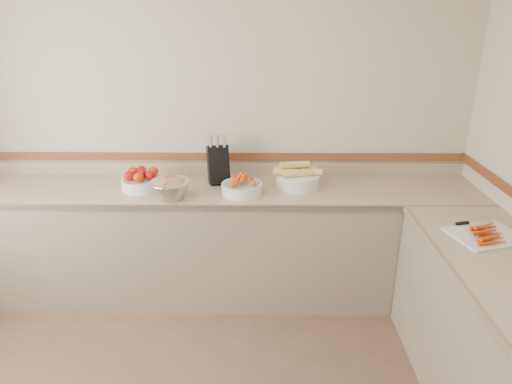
{
  "coord_description": "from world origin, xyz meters",
  "views": [
    {
      "loc": [
        0.38,
        -1.48,
        2.12
      ],
      "look_at": [
        0.35,
        1.35,
        1.0
      ],
      "focal_mm": 32.0,
      "sensor_mm": 36.0,
      "label": 1
    }
  ],
  "objects_px": {
    "knife_block": "(218,163)",
    "rhubarb_bowl": "(171,188)",
    "tomato_bowl": "(142,180)",
    "cutting_board": "(487,235)",
    "corn_bowl": "(297,178)",
    "cherry_tomato_bowl": "(242,187)"
  },
  "relations": [
    {
      "from": "tomato_bowl",
      "to": "corn_bowl",
      "type": "relative_size",
      "value": 0.83
    },
    {
      "from": "rhubarb_bowl",
      "to": "tomato_bowl",
      "type": "bearing_deg",
      "value": 141.54
    },
    {
      "from": "tomato_bowl",
      "to": "corn_bowl",
      "type": "height_order",
      "value": "corn_bowl"
    },
    {
      "from": "cherry_tomato_bowl",
      "to": "knife_block",
      "type": "bearing_deg",
      "value": 128.37
    },
    {
      "from": "tomato_bowl",
      "to": "cutting_board",
      "type": "bearing_deg",
      "value": -19.25
    },
    {
      "from": "cutting_board",
      "to": "corn_bowl",
      "type": "bearing_deg",
      "value": 142.15
    },
    {
      "from": "tomato_bowl",
      "to": "cutting_board",
      "type": "height_order",
      "value": "tomato_bowl"
    },
    {
      "from": "rhubarb_bowl",
      "to": "knife_block",
      "type": "bearing_deg",
      "value": 47.84
    },
    {
      "from": "corn_bowl",
      "to": "knife_block",
      "type": "bearing_deg",
      "value": 171.29
    },
    {
      "from": "knife_block",
      "to": "tomato_bowl",
      "type": "xyz_separation_m",
      "value": [
        -0.56,
        -0.14,
        -0.09
      ]
    },
    {
      "from": "knife_block",
      "to": "cutting_board",
      "type": "distance_m",
      "value": 1.88
    },
    {
      "from": "corn_bowl",
      "to": "rhubarb_bowl",
      "type": "relative_size",
      "value": 1.3
    },
    {
      "from": "cherry_tomato_bowl",
      "to": "cutting_board",
      "type": "distance_m",
      "value": 1.6
    },
    {
      "from": "tomato_bowl",
      "to": "cutting_board",
      "type": "distance_m",
      "value": 2.33
    },
    {
      "from": "tomato_bowl",
      "to": "cutting_board",
      "type": "xyz_separation_m",
      "value": [
        2.2,
        -0.77,
        -0.05
      ]
    },
    {
      "from": "knife_block",
      "to": "rhubarb_bowl",
      "type": "distance_m",
      "value": 0.46
    },
    {
      "from": "corn_bowl",
      "to": "cutting_board",
      "type": "distance_m",
      "value": 1.33
    },
    {
      "from": "rhubarb_bowl",
      "to": "corn_bowl",
      "type": "bearing_deg",
      "value": 15.29
    },
    {
      "from": "corn_bowl",
      "to": "cutting_board",
      "type": "bearing_deg",
      "value": -37.85
    },
    {
      "from": "tomato_bowl",
      "to": "cherry_tomato_bowl",
      "type": "distance_m",
      "value": 0.75
    },
    {
      "from": "rhubarb_bowl",
      "to": "cutting_board",
      "type": "xyz_separation_m",
      "value": [
        1.95,
        -0.57,
        -0.07
      ]
    },
    {
      "from": "knife_block",
      "to": "cherry_tomato_bowl",
      "type": "distance_m",
      "value": 0.32
    }
  ]
}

